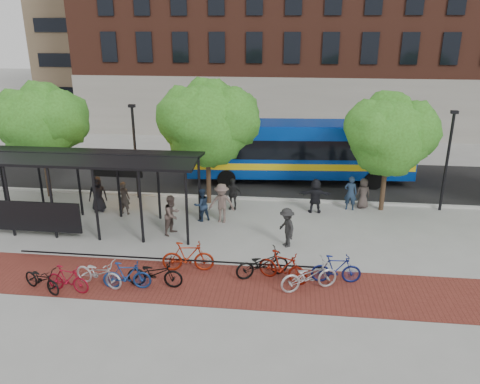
# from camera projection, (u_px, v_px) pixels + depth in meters

# --- Properties ---
(ground) EXTENTS (160.00, 160.00, 0.00)m
(ground) POSITION_uv_depth(u_px,v_px,m) (260.00, 230.00, 21.69)
(ground) COLOR #9E9E99
(ground) RESTS_ON ground
(asphalt_street) EXTENTS (160.00, 8.00, 0.01)m
(asphalt_street) POSITION_uv_depth(u_px,v_px,m) (270.00, 178.00, 29.18)
(asphalt_street) COLOR black
(asphalt_street) RESTS_ON ground
(curb) EXTENTS (160.00, 0.25, 0.12)m
(curb) POSITION_uv_depth(u_px,v_px,m) (266.00, 199.00, 25.42)
(curb) COLOR #B7B7B2
(curb) RESTS_ON ground
(brick_strip) EXTENTS (24.00, 3.00, 0.01)m
(brick_strip) POSITION_uv_depth(u_px,v_px,m) (196.00, 283.00, 17.23)
(brick_strip) COLOR maroon
(brick_strip) RESTS_ON ground
(bike_rack_rail) EXTENTS (12.00, 0.05, 0.95)m
(bike_rack_rail) POSITION_uv_depth(u_px,v_px,m) (168.00, 269.00, 18.22)
(bike_rack_rail) COLOR black
(bike_rack_rail) RESTS_ON ground
(building_brick) EXTENTS (55.00, 14.00, 20.00)m
(building_brick) POSITION_uv_depth(u_px,v_px,m) (396.00, 13.00, 41.57)
(building_brick) COLOR brown
(building_brick) RESTS_ON ground
(bus_shelter) EXTENTS (10.60, 3.07, 3.60)m
(bus_shelter) POSITION_uv_depth(u_px,v_px,m) (81.00, 165.00, 21.12)
(bus_shelter) COLOR black
(bus_shelter) RESTS_ON ground
(tree_a) EXTENTS (4.90, 4.00, 6.18)m
(tree_a) POSITION_uv_depth(u_px,v_px,m) (42.00, 120.00, 24.69)
(tree_a) COLOR #382619
(tree_a) RESTS_ON ground
(tree_b) EXTENTS (5.15, 4.20, 6.47)m
(tree_b) POSITION_uv_depth(u_px,v_px,m) (209.00, 120.00, 23.64)
(tree_b) COLOR #382619
(tree_b) RESTS_ON ground
(tree_c) EXTENTS (4.66, 3.80, 5.92)m
(tree_c) POSITION_uv_depth(u_px,v_px,m) (391.00, 132.00, 22.81)
(tree_c) COLOR #382619
(tree_c) RESTS_ON ground
(lamp_post_left) EXTENTS (0.35, 0.20, 5.12)m
(lamp_post_left) POSITION_uv_depth(u_px,v_px,m) (135.00, 149.00, 24.90)
(lamp_post_left) COLOR black
(lamp_post_left) RESTS_ON ground
(lamp_post_right) EXTENTS (0.35, 0.20, 5.12)m
(lamp_post_right) POSITION_uv_depth(u_px,v_px,m) (447.00, 158.00, 23.16)
(lamp_post_right) COLOR black
(lamp_post_right) RESTS_ON ground
(bus) EXTENTS (13.47, 3.97, 3.59)m
(bus) POSITION_uv_depth(u_px,v_px,m) (299.00, 148.00, 27.95)
(bus) COLOR #08359E
(bus) RESTS_ON ground
(bike_0) EXTENTS (1.88, 1.29, 0.94)m
(bike_0) POSITION_uv_depth(u_px,v_px,m) (42.00, 279.00, 16.60)
(bike_0) COLOR black
(bike_0) RESTS_ON ground
(bike_1) EXTENTS (1.73, 0.75, 1.01)m
(bike_1) POSITION_uv_depth(u_px,v_px,m) (68.00, 279.00, 16.54)
(bike_1) COLOR maroon
(bike_1) RESTS_ON ground
(bike_2) EXTENTS (2.08, 1.18, 1.03)m
(bike_2) POSITION_uv_depth(u_px,v_px,m) (99.00, 273.00, 16.91)
(bike_2) COLOR #BBBBBE
(bike_2) RESTS_ON ground
(bike_3) EXTENTS (1.79, 0.68, 1.05)m
(bike_3) POSITION_uv_depth(u_px,v_px,m) (127.00, 276.00, 16.72)
(bike_3) COLOR navy
(bike_3) RESTS_ON ground
(bike_4) EXTENTS (2.06, 0.73, 1.08)m
(bike_4) POSITION_uv_depth(u_px,v_px,m) (155.00, 273.00, 16.86)
(bike_4) COLOR black
(bike_4) RESTS_ON ground
(bike_5) EXTENTS (2.06, 0.79, 1.21)m
(bike_5) POSITION_uv_depth(u_px,v_px,m) (188.00, 257.00, 17.93)
(bike_5) COLOR maroon
(bike_5) RESTS_ON ground
(bike_8) EXTENTS (2.20, 1.51, 1.09)m
(bike_8) POSITION_uv_depth(u_px,v_px,m) (262.00, 263.00, 17.53)
(bike_8) COLOR black
(bike_8) RESTS_ON ground
(bike_9) EXTENTS (2.04, 1.28, 1.19)m
(bike_9) POSITION_uv_depth(u_px,v_px,m) (283.00, 267.00, 17.20)
(bike_9) COLOR maroon
(bike_9) RESTS_ON ground
(bike_10) EXTENTS (2.28, 1.54, 1.13)m
(bike_10) POSITION_uv_depth(u_px,v_px,m) (309.00, 276.00, 16.64)
(bike_10) COLOR #B5B4B7
(bike_10) RESTS_ON ground
(bike_11) EXTENTS (1.86, 0.62, 1.10)m
(bike_11) POSITION_uv_depth(u_px,v_px,m) (336.00, 269.00, 17.12)
(bike_11) COLOR navy
(bike_11) RESTS_ON ground
(pedestrian_0) EXTENTS (1.03, 0.80, 1.85)m
(pedestrian_0) POSITION_uv_depth(u_px,v_px,m) (98.00, 194.00, 23.65)
(pedestrian_0) COLOR black
(pedestrian_0) RESTS_ON ground
(pedestrian_1) EXTENTS (0.66, 0.47, 1.70)m
(pedestrian_1) POSITION_uv_depth(u_px,v_px,m) (124.00, 198.00, 23.31)
(pedestrian_1) COLOR #3B342F
(pedestrian_1) RESTS_ON ground
(pedestrian_2) EXTENTS (1.00, 0.96, 1.63)m
(pedestrian_2) POSITION_uv_depth(u_px,v_px,m) (202.00, 205.00, 22.52)
(pedestrian_2) COLOR #1E2E46
(pedestrian_2) RESTS_ON ground
(pedestrian_3) EXTENTS (1.31, 0.84, 1.93)m
(pedestrian_3) POSITION_uv_depth(u_px,v_px,m) (222.00, 203.00, 22.31)
(pedestrian_3) COLOR brown
(pedestrian_3) RESTS_ON ground
(pedestrian_4) EXTENTS (1.01, 0.52, 1.66)m
(pedestrian_4) POSITION_uv_depth(u_px,v_px,m) (232.00, 194.00, 23.94)
(pedestrian_4) COLOR black
(pedestrian_4) RESTS_ON ground
(pedestrian_5) EXTENTS (1.67, 0.60, 1.78)m
(pedestrian_5) POSITION_uv_depth(u_px,v_px,m) (315.00, 196.00, 23.51)
(pedestrian_5) COLOR black
(pedestrian_5) RESTS_ON ground
(pedestrian_6) EXTENTS (0.90, 0.72, 1.59)m
(pedestrian_6) POSITION_uv_depth(u_px,v_px,m) (363.00, 193.00, 24.11)
(pedestrian_6) COLOR #453A37
(pedestrian_6) RESTS_ON ground
(pedestrian_7) EXTENTS (0.71, 0.51, 1.80)m
(pedestrian_7) POSITION_uv_depth(u_px,v_px,m) (350.00, 193.00, 23.85)
(pedestrian_7) COLOR #1F3149
(pedestrian_7) RESTS_ON ground
(pedestrian_8) EXTENTS (1.00, 1.10, 1.84)m
(pedestrian_8) POSITION_uv_depth(u_px,v_px,m) (172.00, 215.00, 21.05)
(pedestrian_8) COLOR brown
(pedestrian_8) RESTS_ON ground
(pedestrian_9) EXTENTS (1.08, 1.29, 1.73)m
(pedestrian_9) POSITION_uv_depth(u_px,v_px,m) (287.00, 227.00, 19.87)
(pedestrian_9) COLOR #242424
(pedestrian_9) RESTS_ON ground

